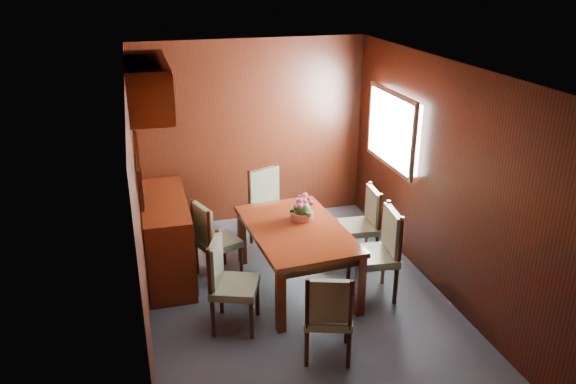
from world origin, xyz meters
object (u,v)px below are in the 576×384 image
object	(u,v)px
dining_table	(296,236)
chair_right_near	(380,248)
chair_head	(328,312)
chair_left_near	(227,279)
flower_centerpiece	(302,208)
sideboard	(167,237)

from	to	relation	value
dining_table	chair_right_near	world-z (taller)	chair_right_near
chair_right_near	chair_head	xyz separation A→B (m)	(-0.86, -0.86, -0.06)
chair_left_near	flower_centerpiece	bearing A→B (deg)	147.25
chair_right_near	dining_table	bearing A→B (deg)	71.43
chair_head	chair_right_near	bearing A→B (deg)	63.08
chair_left_near	sideboard	bearing A→B (deg)	-136.63
sideboard	flower_centerpiece	distance (m)	1.54
dining_table	flower_centerpiece	distance (m)	0.33
chair_left_near	flower_centerpiece	world-z (taller)	flower_centerpiece
sideboard	chair_head	world-z (taller)	sideboard
sideboard	flower_centerpiece	size ratio (longest dim) A/B	5.36
dining_table	sideboard	bearing A→B (deg)	149.25
chair_left_near	chair_right_near	size ratio (longest dim) A/B	0.94
chair_right_near	flower_centerpiece	size ratio (longest dim) A/B	3.76
dining_table	chair_right_near	bearing A→B (deg)	-29.08
dining_table	chair_left_near	size ratio (longest dim) A/B	1.70
chair_right_near	chair_head	size ratio (longest dim) A/B	1.12
sideboard	chair_head	bearing A→B (deg)	-56.95
dining_table	chair_head	xyz separation A→B (m)	(-0.07, -1.23, -0.12)
chair_left_near	chair_head	distance (m)	1.04
dining_table	chair_head	distance (m)	1.23
dining_table	flower_centerpiece	xyz separation A→B (m)	(0.12, 0.20, 0.22)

